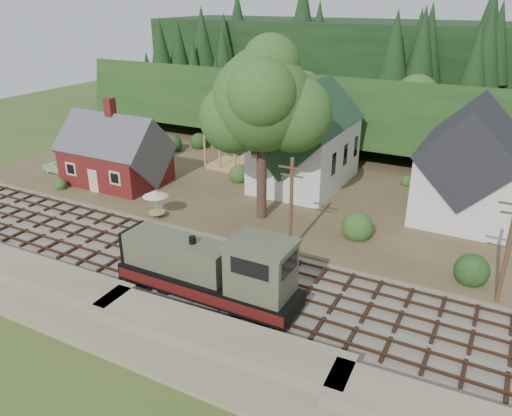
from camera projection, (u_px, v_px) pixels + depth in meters
The scene contains 18 objects.
ground at pixel (179, 262), 38.31m from camera, with size 140.00×140.00×0.00m, color #384C1E.
embankment at pixel (98, 321), 31.41m from camera, with size 64.00×5.00×1.60m, color #7F7259.
railroad_bed at pixel (179, 262), 38.28m from camera, with size 64.00×11.00×0.16m, color #726B5B.
village_flat at pixel (279, 187), 52.86m from camera, with size 64.00×26.00×0.30m, color brown.
hillside at pixel (351, 136), 72.39m from camera, with size 70.00×28.00×8.00m, color #1E3F19.
ridge at pixel (380, 115), 85.38m from camera, with size 80.00×20.00×12.00m, color black.
depot at pixel (115, 156), 52.87m from camera, with size 10.80×7.41×9.00m.
church at pixel (305, 140), 51.37m from camera, with size 8.40×15.17×13.00m.
farmhouse at pixel (469, 168), 44.05m from camera, with size 8.40×10.80×10.60m.
timber_frame at pixel (248, 142), 57.46m from camera, with size 8.20×6.20×6.99m.
lattice_tower at pixel (272, 75), 59.66m from camera, with size 3.20×3.20×12.12m.
big_tree at pixel (264, 108), 41.53m from camera, with size 10.90×8.40×14.70m.
telegraph_pole_near at pixel (291, 205), 37.84m from camera, with size 2.20×0.28×8.00m.
telegraph_pole_far at pixel (508, 248), 31.37m from camera, with size 2.20×0.28×8.00m.
locomotive at pixel (213, 271), 32.77m from camera, with size 12.71×3.18×5.06m.
car_blue at pixel (149, 175), 54.26m from camera, with size 1.32×3.28×1.12m, color #5A82C2.
car_green at pixel (58, 168), 56.37m from camera, with size 1.25×3.58×1.18m, color #7DAC77.
patio_set at pixel (155, 195), 44.54m from camera, with size 2.31×2.31×2.58m.
Camera 1 is at (21.01, -26.83, 18.95)m, focal length 35.00 mm.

